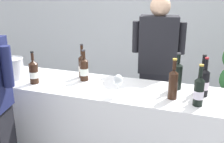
# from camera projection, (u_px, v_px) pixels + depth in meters

# --- Properties ---
(wall_back) EXTENTS (8.00, 0.10, 2.80)m
(wall_back) POSITION_uv_depth(u_px,v_px,m) (151.00, 12.00, 4.65)
(wall_back) COLOR silver
(wall_back) RESTS_ON ground_plane
(counter) EXTENTS (2.29, 0.62, 0.96)m
(counter) POSITION_uv_depth(u_px,v_px,m) (96.00, 131.00, 2.59)
(counter) COLOR white
(counter) RESTS_ON ground_plane
(wine_bottle_0) EXTENTS (0.07, 0.07, 0.34)m
(wine_bottle_0) POSITION_uv_depth(u_px,v_px,m) (82.00, 66.00, 2.63)
(wine_bottle_0) COLOR black
(wine_bottle_0) RESTS_ON counter
(wine_bottle_1) EXTENTS (0.08, 0.08, 0.30)m
(wine_bottle_1) POSITION_uv_depth(u_px,v_px,m) (84.00, 69.00, 2.54)
(wine_bottle_1) COLOR black
(wine_bottle_1) RESTS_ON counter
(wine_bottle_2) EXTENTS (0.07, 0.07, 0.33)m
(wine_bottle_2) POSITION_uv_depth(u_px,v_px,m) (204.00, 82.00, 2.17)
(wine_bottle_2) COLOR black
(wine_bottle_2) RESTS_ON counter
(wine_bottle_3) EXTENTS (0.07, 0.07, 0.33)m
(wine_bottle_3) POSITION_uv_depth(u_px,v_px,m) (202.00, 77.00, 2.26)
(wine_bottle_3) COLOR black
(wine_bottle_3) RESTS_ON counter
(wine_bottle_4) EXTENTS (0.08, 0.08, 0.33)m
(wine_bottle_4) POSITION_uv_depth(u_px,v_px,m) (199.00, 91.00, 1.99)
(wine_bottle_4) COLOR black
(wine_bottle_4) RESTS_ON counter
(wine_bottle_5) EXTENTS (0.08, 0.08, 0.33)m
(wine_bottle_5) POSITION_uv_depth(u_px,v_px,m) (177.00, 75.00, 2.32)
(wine_bottle_5) COLOR black
(wine_bottle_5) RESTS_ON counter
(wine_bottle_6) EXTENTS (0.07, 0.07, 0.33)m
(wine_bottle_6) POSITION_uv_depth(u_px,v_px,m) (173.00, 83.00, 2.11)
(wine_bottle_6) COLOR black
(wine_bottle_6) RESTS_ON counter
(wine_bottle_7) EXTENTS (0.09, 0.09, 0.31)m
(wine_bottle_7) POSITION_uv_depth(u_px,v_px,m) (34.00, 72.00, 2.46)
(wine_bottle_7) COLOR black
(wine_bottle_7) RESTS_ON counter
(wine_glass) EXTENTS (0.08, 0.08, 0.18)m
(wine_glass) POSITION_uv_depth(u_px,v_px,m) (118.00, 81.00, 2.17)
(wine_glass) COLOR silver
(wine_glass) RESTS_ON counter
(ice_bucket) EXTENTS (0.22, 0.22, 0.21)m
(ice_bucket) POSITION_uv_depth(u_px,v_px,m) (12.00, 68.00, 2.59)
(ice_bucket) COLOR silver
(ice_bucket) RESTS_ON counter
(person_server) EXTENTS (0.56, 0.30, 1.74)m
(person_server) POSITION_uv_depth(u_px,v_px,m) (156.00, 78.00, 2.94)
(person_server) COLOR black
(person_server) RESTS_ON ground_plane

